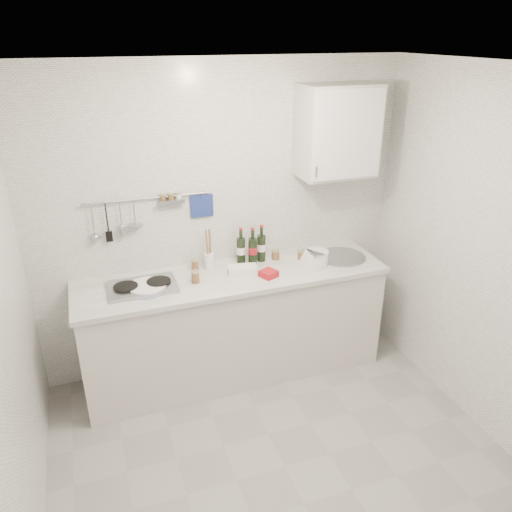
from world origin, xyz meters
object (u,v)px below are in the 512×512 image
(wine_bottles, at_px, (252,245))
(plate_stack_sink, at_px, (315,258))
(utensil_crock, at_px, (209,259))
(wall_cabinet, at_px, (338,131))
(plate_stack_hob, at_px, (147,288))

(wine_bottles, bearing_deg, plate_stack_sink, -22.02)
(wine_bottles, height_order, utensil_crock, utensil_crock)
(wall_cabinet, relative_size, utensil_crock, 2.05)
(plate_stack_hob, bearing_deg, plate_stack_sink, -0.17)
(plate_stack_sink, relative_size, utensil_crock, 0.76)
(wine_bottles, bearing_deg, utensil_crock, 177.32)
(wine_bottles, xyz_separation_m, utensil_crock, (-0.35, 0.02, -0.07))
(wall_cabinet, bearing_deg, utensil_crock, 177.08)
(utensil_crock, bearing_deg, plate_stack_sink, -14.15)
(wall_cabinet, height_order, plate_stack_hob, wall_cabinet)
(plate_stack_hob, xyz_separation_m, plate_stack_sink, (1.36, -0.00, 0.03))
(wall_cabinet, relative_size, plate_stack_sink, 2.71)
(wall_cabinet, height_order, utensil_crock, wall_cabinet)
(plate_stack_hob, height_order, utensil_crock, utensil_crock)
(plate_stack_hob, height_order, plate_stack_sink, plate_stack_sink)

